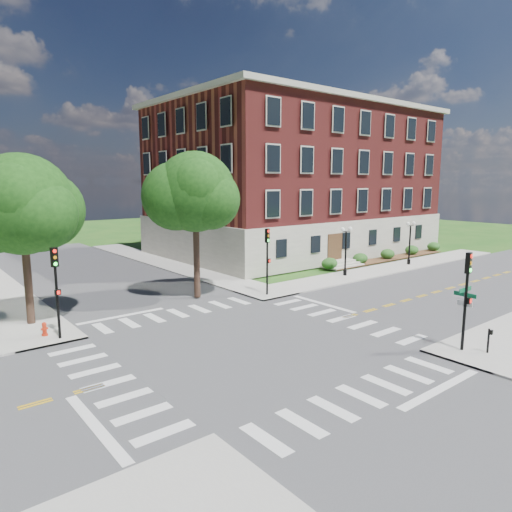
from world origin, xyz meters
TOP-DOWN VIEW (x-y plane):
  - ground at (0.00, 0.00)m, footprint 160.00×160.00m
  - road_ew at (0.00, 0.00)m, footprint 90.00×12.00m
  - road_ns at (0.00, 0.00)m, footprint 12.00×90.00m
  - sidewalk_ne at (15.38, 15.38)m, footprint 34.00×34.00m
  - crosswalk_east at (7.20, 0.00)m, footprint 2.20×10.20m
  - stop_bar_east at (8.80, 3.00)m, footprint 0.40×5.50m
  - main_building at (24.00, 21.99)m, footprint 30.60×22.40m
  - shrub_row at (27.00, 10.80)m, footprint 18.00×2.00m
  - tree_c at (-7.77, 10.42)m, footprint 5.65×5.65m
  - tree_d at (2.93, 9.62)m, footprint 5.52×5.52m
  - traffic_signal_se at (7.57, -7.33)m, footprint 0.35×0.40m
  - traffic_signal_ne at (7.24, 7.04)m, footprint 0.37×0.43m
  - traffic_signal_nw at (-7.24, 6.65)m, footprint 0.37×0.44m
  - twin_lamp_west at (16.98, 8.05)m, footprint 1.36×0.36m
  - twin_lamp_east at (26.04, 7.63)m, footprint 1.36×0.36m
  - street_sign_pole at (7.58, -7.26)m, footprint 1.10×1.10m
  - push_button_post at (8.13, -8.30)m, footprint 0.14×0.21m
  - fire_hydrant at (-7.75, 7.59)m, footprint 0.35×0.35m

SIDE VIEW (x-z plane):
  - ground at x=0.00m, z-range 0.00..0.00m
  - crosswalk_east at x=7.20m, z-range -0.01..0.01m
  - stop_bar_east at x=8.80m, z-range 0.00..0.00m
  - shrub_row at x=27.00m, z-range -0.65..0.65m
  - road_ew at x=0.00m, z-range 0.00..0.01m
  - road_ns at x=0.00m, z-range 0.00..0.01m
  - sidewalk_ne at x=15.38m, z-range 0.00..0.12m
  - fire_hydrant at x=-7.75m, z-range 0.09..0.84m
  - push_button_post at x=8.13m, z-range 0.20..1.40m
  - street_sign_pole at x=7.58m, z-range 0.76..3.86m
  - twin_lamp_west at x=16.98m, z-range 0.41..4.64m
  - twin_lamp_east at x=26.04m, z-range 0.41..4.64m
  - traffic_signal_se at x=7.57m, z-range 0.79..5.59m
  - traffic_signal_ne at x=7.24m, z-range 0.79..5.59m
  - traffic_signal_nw at x=-7.24m, z-range 0.79..5.59m
  - tree_c at x=-7.77m, z-range 2.11..11.79m
  - tree_d at x=2.93m, z-range 2.41..12.57m
  - main_building at x=24.00m, z-range 0.09..16.59m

